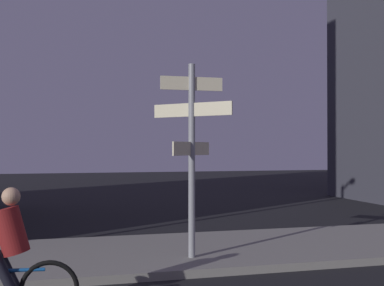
{
  "coord_description": "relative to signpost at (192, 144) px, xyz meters",
  "views": [
    {
      "loc": [
        -2.59,
        -1.44,
        2.08
      ],
      "look_at": [
        -0.49,
        6.62,
        2.17
      ],
      "focal_mm": 44.96,
      "sensor_mm": 36.0,
      "label": 1
    }
  ],
  "objects": [
    {
      "name": "sidewalk_kerb",
      "position": [
        0.43,
        0.79,
        -2.09
      ],
      "size": [
        40.0,
        3.31,
        0.14
      ],
      "primitive_type": "cube",
      "color": "gray",
      "rests_on": "ground_plane"
    },
    {
      "name": "cyclist",
      "position": [
        -2.86,
        -2.12,
        -1.42
      ],
      "size": [
        1.81,
        0.37,
        1.61
      ],
      "color": "black",
      "rests_on": "ground_plane"
    },
    {
      "name": "signpost",
      "position": [
        0.0,
        0.0,
        0.0
      ],
      "size": [
        1.15,
        1.15,
        3.45
      ],
      "color": "gray",
      "rests_on": "sidewalk_kerb"
    }
  ]
}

